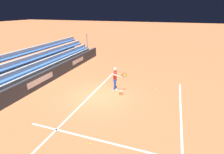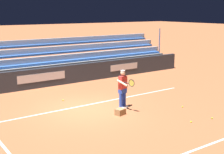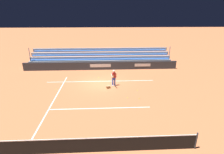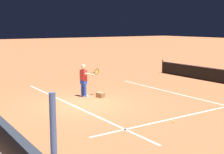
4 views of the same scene
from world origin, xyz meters
name	(u,v)px [view 4 (image 4 of 4)]	position (x,y,z in m)	size (l,w,h in m)	color
ground_plane	(83,104)	(0.00, 0.00, 0.00)	(160.00, 160.00, 0.00)	#B7663D
court_baseline_white	(74,106)	(0.00, -0.50, 0.00)	(12.00, 0.10, 0.01)	white
court_sideline_white	(207,111)	(4.11, 4.00, 0.00)	(0.10, 12.00, 0.01)	white
court_service_line_white	(167,91)	(0.00, 5.50, 0.00)	(8.22, 0.10, 0.01)	white
tennis_player	(84,80)	(-1.41, 0.84, 0.89)	(0.59, 1.05, 1.71)	blue
ball_box_cardboard	(100,95)	(-0.80, 1.47, 0.13)	(0.40, 0.30, 0.26)	#A87F51
tennis_ball_midcourt	(111,84)	(-3.51, 3.99, 0.03)	(0.07, 0.07, 0.07)	#CCE533
tennis_ball_by_box	(173,122)	(4.47, 1.57, 0.03)	(0.07, 0.07, 0.07)	#CCE533
tennis_ball_on_baseline	(118,87)	(-2.50, 3.79, 0.03)	(0.07, 0.07, 0.07)	#CCE533
tennis_ball_near_player	(87,87)	(-3.68, 2.26, 0.03)	(0.07, 0.07, 0.07)	#CCE533
tennis_ball_toward_net	(51,110)	(0.26, -1.74, 0.03)	(0.07, 0.07, 0.07)	#CCE533
tennis_net	(220,76)	(0.00, 10.25, 0.49)	(11.09, 0.09, 1.07)	#33383D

